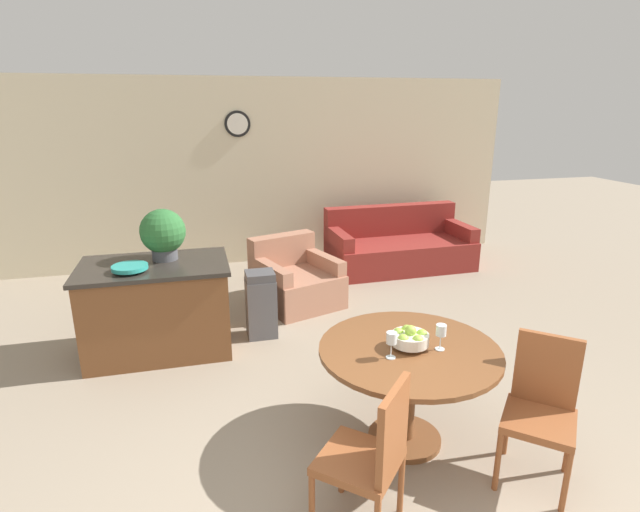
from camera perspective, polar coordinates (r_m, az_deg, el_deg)
wall_back at (r=7.52m, az=-7.88°, el=9.39°), size 8.00×0.09×2.70m
dining_table at (r=3.59m, az=10.05°, el=-12.68°), size 1.24×1.24×0.74m
dining_chair_near_left at (r=2.92m, az=5.96°, el=-21.46°), size 0.59×0.59×0.95m
dining_chair_near_right at (r=3.57m, az=24.00°, el=-15.16°), size 0.59×0.59×0.95m
fruit_bowl at (r=3.47m, az=10.24°, el=-9.17°), size 0.25×0.25×0.17m
wine_glass_left at (r=3.30m, az=8.18°, el=-9.40°), size 0.07×0.07×0.18m
wine_glass_right at (r=3.47m, az=13.67°, el=-8.38°), size 0.07×0.07×0.18m
kitchen_island at (r=5.09m, az=-18.06°, el=-5.63°), size 1.38×0.87×0.89m
teal_bowl at (r=4.77m, az=-20.91°, el=-1.23°), size 0.32×0.32×0.06m
potted_plant at (r=4.98m, az=-17.51°, el=2.52°), size 0.43×0.43×0.49m
trash_bin at (r=5.21m, az=-6.75°, el=-5.52°), size 0.30×0.27×0.70m
couch at (r=7.46m, az=8.93°, el=0.98°), size 2.07×1.03×0.87m
armchair at (r=6.06m, az=-2.86°, el=-2.89°), size 1.10×1.16×0.78m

